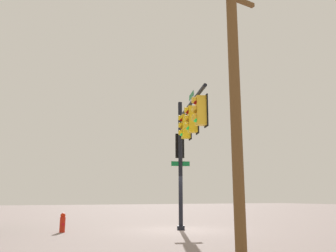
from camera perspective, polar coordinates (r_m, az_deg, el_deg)
ground_plane at (r=17.10m, az=2.12°, el=-16.60°), size 120.00×120.00×0.00m
signal_pole_assembly at (r=15.61m, az=3.00°, el=-1.58°), size 5.71×2.10×6.20m
utility_pole at (r=9.90m, az=10.91°, el=3.69°), size 0.33×1.80×7.92m
fire_hydrant at (r=16.62m, az=-16.80°, el=-14.85°), size 0.33×0.24×0.83m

